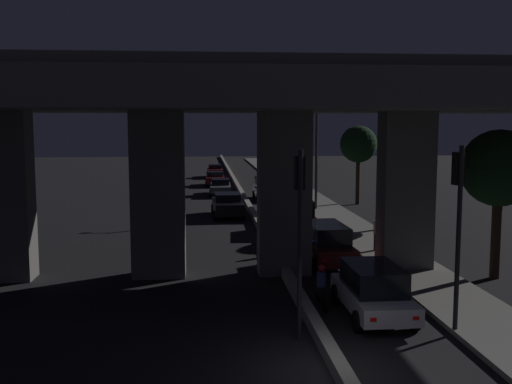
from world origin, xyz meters
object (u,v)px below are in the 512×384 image
(car_black_lead_oncoming, at_px, (227,204))
(car_dark_red_fourth_oncoming, at_px, (215,171))
(car_white_lead, at_px, (373,290))
(motorcycle_black_filtering_near, at_px, (321,289))
(pedestrian_on_sidewalk, at_px, (377,233))
(car_dark_red_third_oncoming, at_px, (215,178))
(car_grey_second_oncoming, at_px, (221,187))
(car_silver_fifth, at_px, (266,188))
(car_taxi_yellow_fourth, at_px, (279,201))
(car_dark_red_second, at_px, (327,243))
(traffic_light_left_of_median, at_px, (300,211))
(street_lamp, at_px, (312,148))
(traffic_light_right_of_median, at_px, (458,207))
(car_dark_red_third, at_px, (298,214))
(motorcycle_blue_filtering_mid, at_px, (287,241))

(car_black_lead_oncoming, xyz_separation_m, car_dark_red_fourth_oncoming, (-0.24, 29.68, -0.04))
(car_white_lead, distance_m, car_black_lead_oncoming, 21.68)
(motorcycle_black_filtering_near, distance_m, pedestrian_on_sidewalk, 9.05)
(car_dark_red_third_oncoming, bearing_deg, car_grey_second_oncoming, 2.79)
(car_silver_fifth, bearing_deg, car_taxi_yellow_fourth, 177.53)
(car_white_lead, relative_size, car_dark_red_second, 1.02)
(traffic_light_left_of_median, bearing_deg, car_white_lead, 33.44)
(street_lamp, distance_m, car_dark_red_third_oncoming, 19.81)
(traffic_light_right_of_median, height_order, car_silver_fifth, traffic_light_right_of_median)
(car_dark_red_third, distance_m, car_black_lead_oncoming, 6.93)
(car_dark_red_second, xyz_separation_m, pedestrian_on_sidewalk, (2.83, 2.03, 0.04))
(car_dark_red_second, relative_size, car_silver_fifth, 0.99)
(car_taxi_yellow_fourth, xyz_separation_m, car_grey_second_oncoming, (-3.59, 12.40, -0.27))
(traffic_light_right_of_median, distance_m, street_lamp, 25.12)
(car_white_lead, xyz_separation_m, car_black_lead_oncoming, (-3.80, 21.35, -0.07))
(car_taxi_yellow_fourth, bearing_deg, motorcycle_black_filtering_near, 179.05)
(traffic_light_left_of_median, relative_size, car_taxi_yellow_fourth, 1.35)
(traffic_light_right_of_median, bearing_deg, car_taxi_yellow_fourth, 95.61)
(car_dark_red_third, relative_size, car_dark_red_fourth_oncoming, 1.04)
(motorcycle_blue_filtering_mid, distance_m, pedestrian_on_sidewalk, 4.28)
(car_taxi_yellow_fourth, height_order, car_dark_red_third_oncoming, car_taxi_yellow_fourth)
(car_dark_red_third, bearing_deg, car_grey_second_oncoming, 15.01)
(motorcycle_blue_filtering_mid, bearing_deg, car_white_lead, -175.61)
(car_taxi_yellow_fourth, xyz_separation_m, car_dark_red_third_oncoming, (-3.90, 20.44, -0.27))
(car_dark_red_second, distance_m, motorcycle_black_filtering_near, 6.13)
(traffic_light_left_of_median, height_order, car_dark_red_third_oncoming, traffic_light_left_of_median)
(car_taxi_yellow_fourth, bearing_deg, car_grey_second_oncoming, 18.39)
(car_dark_red_third_oncoming, bearing_deg, car_dark_red_second, 7.48)
(street_lamp, relative_size, car_dark_red_second, 1.74)
(car_dark_red_third, bearing_deg, car_dark_red_second, -178.01)
(car_dark_red_third_oncoming, height_order, pedestrian_on_sidewalk, pedestrian_on_sidewalk)
(car_grey_second_oncoming, bearing_deg, motorcycle_blue_filtering_mid, 7.68)
(traffic_light_left_of_median, relative_size, car_dark_red_third_oncoming, 1.29)
(motorcycle_black_filtering_near, bearing_deg, car_silver_fifth, -2.45)
(car_dark_red_third, relative_size, car_grey_second_oncoming, 0.95)
(traffic_light_right_of_median, xyz_separation_m, car_dark_red_fourth_oncoming, (-5.99, 52.81, -3.01))
(car_grey_second_oncoming, relative_size, motorcycle_black_filtering_near, 2.57)
(car_dark_red_third, xyz_separation_m, motorcycle_blue_filtering_mid, (-1.51, -6.20, -0.36))
(car_dark_red_fourth_oncoming, bearing_deg, car_black_lead_oncoming, -0.90)
(car_dark_red_second, bearing_deg, car_white_lead, 178.44)
(car_dark_red_third, xyz_separation_m, car_taxi_yellow_fourth, (-0.38, 5.63, 0.02))
(street_lamp, xyz_separation_m, car_black_lead_oncoming, (-6.08, -1.99, -3.70))
(car_dark_red_fourth_oncoming, bearing_deg, car_grey_second_oncoming, -0.92)
(street_lamp, distance_m, car_dark_red_fourth_oncoming, 28.65)
(traffic_light_left_of_median, relative_size, car_silver_fifth, 1.24)
(car_white_lead, height_order, car_black_lead_oncoming, car_white_lead)
(car_silver_fifth, xyz_separation_m, car_dark_red_third_oncoming, (-3.97, 11.55, -0.22))
(pedestrian_on_sidewalk, bearing_deg, car_dark_red_fourth_oncoming, 99.27)
(traffic_light_right_of_median, relative_size, street_lamp, 0.73)
(motorcycle_black_filtering_near, bearing_deg, car_taxi_yellow_fourth, -3.29)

